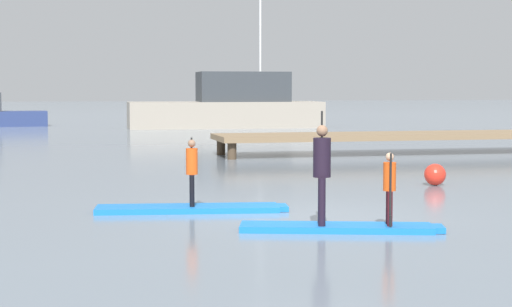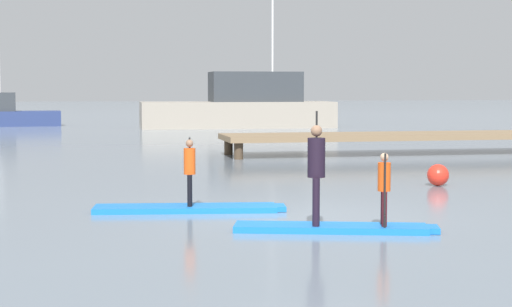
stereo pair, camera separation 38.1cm
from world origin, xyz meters
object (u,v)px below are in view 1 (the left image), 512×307
paddleboard_near (192,209)px  paddler_child_front (390,185)px  paddler_child_solo (192,169)px  mooring_buoy_mid (435,175)px  fishing_boat_white_large (231,106)px  paddler_adult (322,168)px  paddleboard_far (341,228)px

paddleboard_near → paddler_child_front: 3.92m
paddler_child_solo → mooring_buoy_mid: (5.98, 2.80, -0.52)m
paddleboard_near → fishing_boat_white_large: (6.75, 30.86, 1.13)m
paddleboard_near → mooring_buoy_mid: (5.98, 2.81, 0.20)m
paddler_child_solo → paddler_adult: bearing=-56.5°
paddler_child_solo → paddler_child_front: 3.86m
paddler_child_solo → mooring_buoy_mid: 6.62m
paddler_child_solo → paddler_adult: (1.66, -2.50, 0.21)m
paddler_child_solo → paddler_adult: 3.01m
paddler_adult → mooring_buoy_mid: size_ratio=3.56×
paddler_adult → paddler_child_front: 1.07m
paddleboard_far → fishing_boat_white_large: (4.80, 33.44, 1.13)m
paddleboard_far → paddler_child_front: 1.01m
paddler_child_solo → paddleboard_far: size_ratio=0.38×
paddler_child_solo → fishing_boat_white_large: bearing=77.7°
paddler_adult → paddleboard_far: bearing=-17.4°
paddleboard_far → fishing_boat_white_large: size_ratio=0.30×
paddleboard_far → paddler_adult: size_ratio=1.81×
paddleboard_near → paddler_child_front: bearing=-46.5°
paddleboard_far → mooring_buoy_mid: 6.74m
fishing_boat_white_large → paddleboard_far: bearing=-98.2°
paddler_adult → mooring_buoy_mid: paddler_adult is taller
mooring_buoy_mid → fishing_boat_white_large: bearing=88.4°
paddleboard_far → mooring_buoy_mid: bearing=53.2°
mooring_buoy_mid → paddler_adult: bearing=-129.2°
paddler_adult → mooring_buoy_mid: bearing=50.8°
paddler_child_front → fishing_boat_white_large: bearing=83.1°
paddler_child_solo → paddleboard_far: (1.94, -2.59, -0.72)m
fishing_boat_white_large → mooring_buoy_mid: fishing_boat_white_large is taller
paddleboard_far → paddler_adult: (-0.28, 0.09, 0.94)m
paddleboard_far → fishing_boat_white_large: bearing=81.8°
paddler_child_front → fishing_boat_white_large: size_ratio=0.11×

